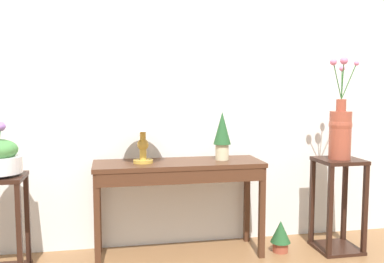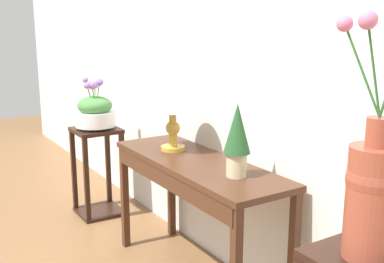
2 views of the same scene
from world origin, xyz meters
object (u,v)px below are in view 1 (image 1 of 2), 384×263
potted_plant_on_console (222,133)px  pedestal_stand_left (1,226)px  pedestal_stand_right (338,205)px  console_table (179,175)px  flower_vase_tall_right (340,129)px  table_lamp (143,116)px  potted_plant_floor (281,235)px

potted_plant_on_console → pedestal_stand_left: potted_plant_on_console is taller
pedestal_stand_left → pedestal_stand_right: bearing=-0.5°
console_table → flower_vase_tall_right: (1.31, -0.12, 0.35)m
table_lamp → pedestal_stand_right: bearing=-5.3°
table_lamp → pedestal_stand_left: (-1.03, -0.12, -0.77)m
table_lamp → pedestal_stand_left: 1.29m
console_table → pedestal_stand_left: size_ratio=1.83×
potted_plant_on_console → table_lamp: bearing=-178.7°
table_lamp → flower_vase_tall_right: size_ratio=0.62×
console_table → potted_plant_floor: (0.83, -0.08, -0.52)m
potted_plant_on_console → console_table: bearing=-173.6°
pedestal_stand_left → potted_plant_floor: bearing=0.5°
console_table → pedestal_stand_right: 1.34m
console_table → potted_plant_floor: 0.98m
pedestal_stand_right → potted_plant_floor: 0.54m
potted_plant_on_console → flower_vase_tall_right: 0.96m
table_lamp → pedestal_stand_right: table_lamp is taller
pedestal_stand_right → potted_plant_floor: pedestal_stand_right is taller
console_table → potted_plant_on_console: (0.36, 0.04, 0.32)m
console_table → pedestal_stand_right: bearing=-5.4°
console_table → table_lamp: bearing=174.9°
pedestal_stand_left → potted_plant_on_console: bearing=4.7°
potted_plant_on_console → potted_plant_floor: bearing=-14.3°
table_lamp → pedestal_stand_left: table_lamp is taller
pedestal_stand_right → console_table: bearing=174.6°
console_table → pedestal_stand_left: 1.35m
potted_plant_on_console → pedestal_stand_right: size_ratio=0.51×
potted_plant_on_console → pedestal_stand_right: (0.95, -0.16, -0.60)m
console_table → pedestal_stand_left: (-1.31, -0.10, -0.30)m
flower_vase_tall_right → pedestal_stand_left: bearing=179.4°
potted_plant_on_console → flower_vase_tall_right: size_ratio=0.48×
potted_plant_on_console → potted_plant_floor: (0.47, -0.12, -0.84)m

